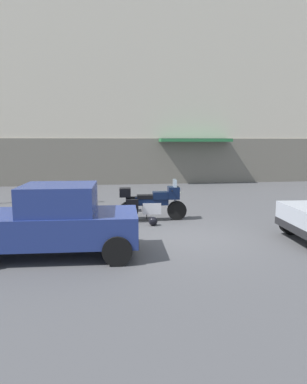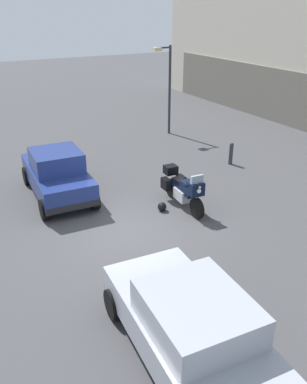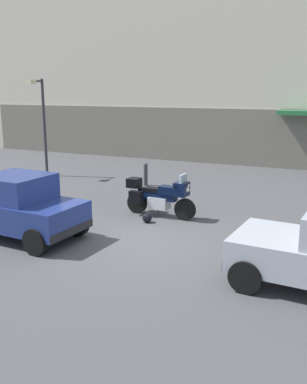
% 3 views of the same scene
% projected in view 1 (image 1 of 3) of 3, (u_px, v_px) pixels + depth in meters
% --- Properties ---
extents(ground_plane, '(80.00, 80.00, 0.00)m').
position_uv_depth(ground_plane, '(177.00, 238.00, 9.38)').
color(ground_plane, '#424244').
extents(building_facade_rear, '(35.20, 3.40, 12.94)m').
position_uv_depth(building_facade_rear, '(133.00, 80.00, 21.57)').
color(building_facade_rear, beige).
rests_on(building_facade_rear, ground).
extents(motorcycle, '(2.26, 0.78, 1.36)m').
position_uv_depth(motorcycle, '(151.00, 202.00, 11.40)').
color(motorcycle, black).
rests_on(motorcycle, ground).
extents(helmet, '(0.28, 0.28, 0.28)m').
position_uv_depth(helmet, '(153.00, 221.00, 10.74)').
color(helmet, black).
rests_on(helmet, ground).
extents(car_hatchback_near, '(3.94, 1.97, 1.64)m').
position_uv_depth(car_hatchback_near, '(55.00, 221.00, 7.83)').
color(car_hatchback_near, navy).
rests_on(car_hatchback_near, ground).
extents(bollard_curbside, '(0.16, 0.16, 0.91)m').
position_uv_depth(bollard_curbside, '(88.00, 192.00, 14.75)').
color(bollard_curbside, '#333338').
rests_on(bollard_curbside, ground).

